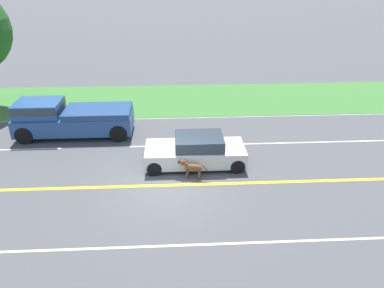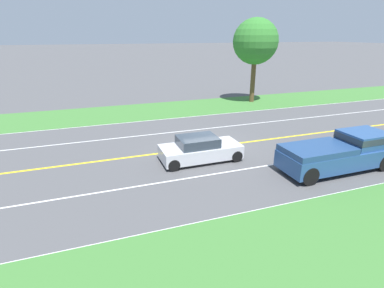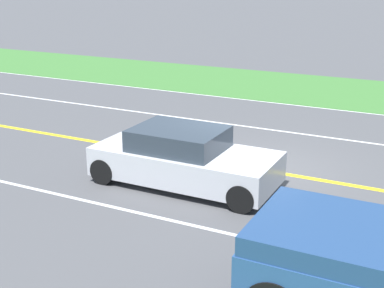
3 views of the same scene
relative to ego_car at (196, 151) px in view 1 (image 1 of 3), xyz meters
name	(u,v)px [view 1 (image 1 of 3)]	position (x,y,z in m)	size (l,w,h in m)	color
ground_plane	(169,185)	(-1.66, 1.19, -0.63)	(400.00, 400.00, 0.00)	#4C4C4F
centre_divider_line	(169,185)	(-1.66, 1.19, -0.62)	(0.18, 160.00, 0.01)	yellow
lane_edge_line_right	(169,118)	(5.34, 1.19, -0.62)	(0.14, 160.00, 0.01)	white
lane_dash_same_dir	(169,146)	(1.84, 1.19, -0.62)	(0.10, 160.00, 0.01)	white
lane_dash_oncoming	(168,246)	(-5.16, 1.19, -0.62)	(0.10, 160.00, 0.01)	white
grass_verge_right	(169,100)	(8.34, 1.19, -0.61)	(6.00, 160.00, 0.03)	#3D7533
ego_car	(196,151)	(0.00, 0.00, 0.00)	(1.88, 4.26, 1.34)	silver
dog	(191,167)	(-1.14, 0.27, -0.11)	(0.46, 1.23, 0.83)	brown
pickup_truck	(69,118)	(3.37, 6.15, 0.31)	(2.05, 5.72, 1.82)	#284C84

